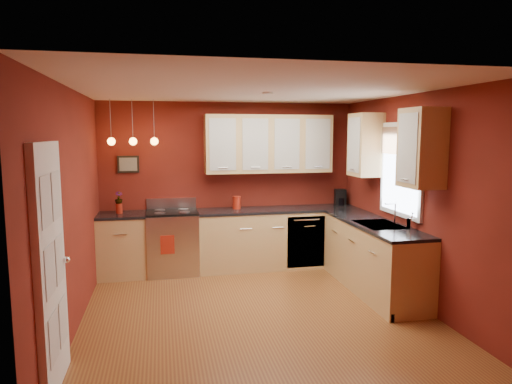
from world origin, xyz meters
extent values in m
plane|color=brown|center=(0.00, 0.00, 0.00)|extent=(4.20, 4.20, 0.00)
cube|color=white|center=(0.00, 0.00, 2.60)|extent=(4.00, 4.20, 0.02)
cube|color=maroon|center=(0.00, 2.10, 1.30)|extent=(4.00, 0.02, 2.60)
cube|color=maroon|center=(0.00, -2.10, 1.30)|extent=(4.00, 0.02, 2.60)
cube|color=maroon|center=(-2.00, 0.00, 1.30)|extent=(0.02, 4.20, 2.60)
cube|color=maroon|center=(2.00, 0.00, 1.30)|extent=(0.02, 4.20, 2.60)
cube|color=tan|center=(-1.65, 1.80, 0.45)|extent=(0.70, 0.60, 0.90)
cube|color=tan|center=(0.73, 1.80, 0.45)|extent=(2.54, 0.60, 0.90)
cube|color=tan|center=(1.70, 0.45, 0.45)|extent=(0.60, 2.10, 0.90)
cube|color=black|center=(-1.65, 1.80, 0.92)|extent=(0.70, 0.62, 0.04)
cube|color=black|center=(0.73, 1.80, 0.92)|extent=(2.54, 0.62, 0.04)
cube|color=black|center=(1.70, 0.45, 0.92)|extent=(0.62, 2.10, 0.04)
cube|color=silver|center=(-0.92, 1.80, 0.46)|extent=(0.76, 0.64, 0.92)
cube|color=black|center=(-0.92, 1.50, 0.48)|extent=(0.55, 0.02, 0.32)
cylinder|color=silver|center=(-0.92, 1.49, 0.72)|extent=(0.60, 0.02, 0.02)
cube|color=black|center=(-0.92, 1.80, 0.94)|extent=(0.76, 0.60, 0.03)
cylinder|color=gray|center=(-1.10, 1.66, 0.95)|extent=(0.16, 0.16, 0.01)
cylinder|color=gray|center=(-0.74, 1.66, 0.95)|extent=(0.16, 0.16, 0.01)
cylinder|color=gray|center=(-1.10, 1.94, 0.95)|extent=(0.16, 0.16, 0.01)
cylinder|color=gray|center=(-0.74, 1.94, 0.95)|extent=(0.16, 0.16, 0.01)
cube|color=silver|center=(-0.92, 2.10, 1.03)|extent=(0.76, 0.04, 0.16)
cube|color=silver|center=(1.10, 1.51, 0.45)|extent=(0.60, 0.02, 0.80)
cube|color=gray|center=(1.70, 0.30, 0.92)|extent=(0.50, 0.70, 0.05)
cube|color=black|center=(1.70, 0.47, 0.91)|extent=(0.42, 0.30, 0.02)
cube|color=black|center=(1.70, 0.13, 0.91)|extent=(0.42, 0.30, 0.02)
cylinder|color=white|center=(1.92, 0.30, 1.08)|extent=(0.02, 0.02, 0.28)
cylinder|color=white|center=(1.85, 0.30, 1.21)|extent=(0.16, 0.02, 0.02)
cube|color=white|center=(1.98, 0.30, 1.65)|extent=(0.04, 1.02, 1.22)
cube|color=white|center=(1.97, 0.30, 1.65)|extent=(0.01, 0.90, 1.10)
cube|color=#896044|center=(1.95, 0.30, 2.02)|extent=(0.02, 0.96, 0.36)
cube|color=white|center=(-1.97, -1.20, 1.02)|extent=(0.06, 0.82, 2.05)
cube|color=silver|center=(-1.94, -1.38, 1.60)|extent=(0.00, 0.28, 0.40)
cube|color=silver|center=(-1.94, -1.02, 1.60)|extent=(0.00, 0.28, 0.40)
cube|color=silver|center=(-1.94, -1.38, 1.05)|extent=(0.00, 0.28, 0.40)
cube|color=silver|center=(-1.94, -1.02, 1.05)|extent=(0.00, 0.28, 0.40)
cube|color=silver|center=(-1.94, -1.38, 0.50)|extent=(0.00, 0.28, 0.40)
cube|color=silver|center=(-1.94, -1.02, 0.50)|extent=(0.00, 0.28, 0.40)
sphere|color=white|center=(-1.91, -0.87, 1.00)|extent=(0.06, 0.06, 0.06)
cube|color=tan|center=(0.60, 1.93, 1.95)|extent=(2.00, 0.35, 0.90)
cube|color=tan|center=(1.82, 0.32, 1.95)|extent=(0.35, 1.95, 0.90)
cube|color=black|center=(-1.55, 2.08, 1.65)|extent=(0.32, 0.03, 0.26)
cylinder|color=gray|center=(-1.75, 1.75, 2.30)|extent=(0.01, 0.01, 0.60)
sphere|color=#FFA53F|center=(-1.75, 1.75, 2.00)|extent=(0.11, 0.11, 0.11)
cylinder|color=gray|center=(-1.45, 1.75, 2.30)|extent=(0.01, 0.01, 0.60)
sphere|color=#FFA53F|center=(-1.45, 1.75, 2.00)|extent=(0.11, 0.11, 0.11)
cylinder|color=gray|center=(-1.15, 1.75, 2.30)|extent=(0.01, 0.01, 0.60)
sphere|color=#FFA53F|center=(-1.15, 1.75, 2.00)|extent=(0.11, 0.11, 0.11)
cylinder|color=#A12111|center=(0.08, 1.88, 1.03)|extent=(0.12, 0.12, 0.18)
cylinder|color=#A12111|center=(0.08, 1.88, 1.13)|extent=(0.13, 0.13, 0.02)
cylinder|color=#A12111|center=(-1.69, 1.84, 1.02)|extent=(0.09, 0.09, 0.15)
imported|color=#A12111|center=(-1.69, 1.84, 1.17)|extent=(0.14, 0.14, 0.19)
cube|color=black|center=(1.82, 1.95, 1.07)|extent=(0.21, 0.18, 0.26)
cylinder|color=black|center=(1.82, 1.89, 1.00)|extent=(0.12, 0.12, 0.12)
imported|color=white|center=(1.95, -0.06, 1.05)|extent=(0.10, 0.10, 0.21)
cube|color=#A12111|center=(-1.00, 1.47, 0.52)|extent=(0.20, 0.01, 0.27)
camera|label=1|loc=(-1.07, -5.07, 2.12)|focal=32.00mm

